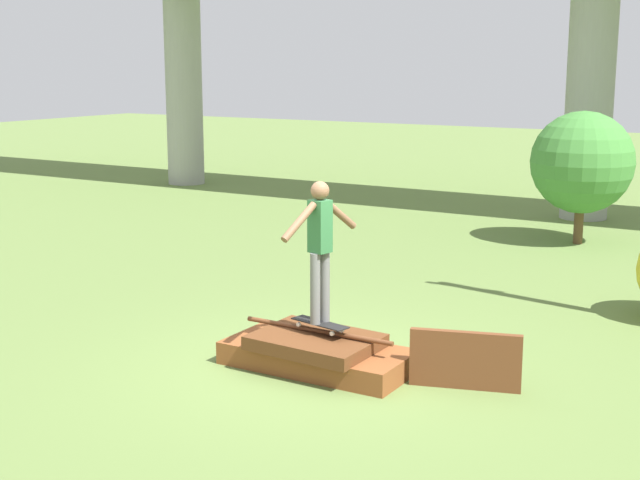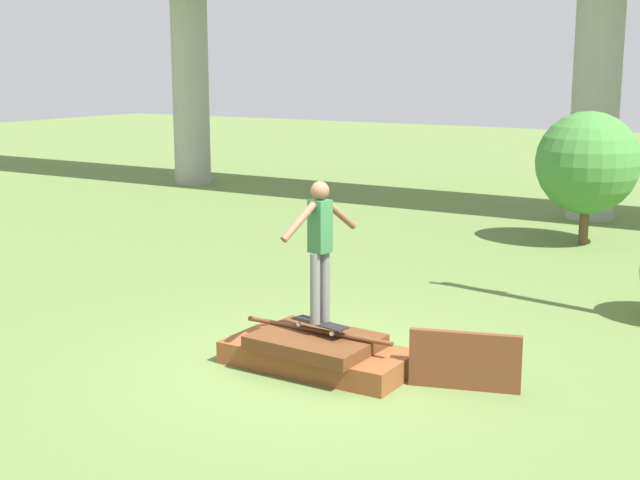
# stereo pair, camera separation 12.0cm
# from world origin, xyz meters

# --- Properties ---
(ground_plane) EXTENTS (80.00, 80.00, 0.00)m
(ground_plane) POSITION_xyz_m (0.00, 0.00, 0.00)
(ground_plane) COLOR olive
(scrap_pile) EXTENTS (2.30, 1.17, 0.50)m
(scrap_pile) POSITION_xyz_m (0.01, -0.02, 0.20)
(scrap_pile) COLOR brown
(scrap_pile) RESTS_ON ground_plane
(scrap_plank_loose) EXTENTS (1.24, 0.46, 0.67)m
(scrap_plank_loose) POSITION_xyz_m (1.81, 0.26, 0.34)
(scrap_plank_loose) COLOR brown
(scrap_plank_loose) RESTS_ON ground_plane
(skateboard) EXTENTS (0.81, 0.37, 0.09)m
(skateboard) POSITION_xyz_m (0.05, -0.02, 0.57)
(skateboard) COLOR black
(skateboard) RESTS_ON scrap_pile
(skater) EXTENTS (0.35, 1.25, 1.72)m
(skater) POSITION_xyz_m (0.05, -0.02, 1.59)
(skater) COLOR slate
(skater) RESTS_ON skateboard
(tree_behind_left) EXTENTS (2.07, 2.07, 2.71)m
(tree_behind_left) POSITION_xyz_m (0.71, 9.24, 1.67)
(tree_behind_left) COLOR brown
(tree_behind_left) RESTS_ON ground_plane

